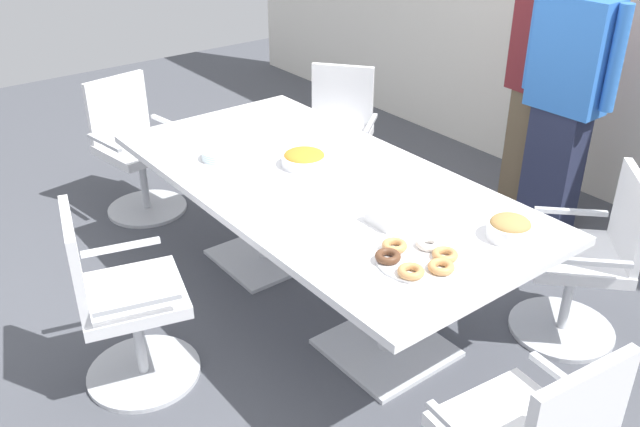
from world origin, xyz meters
name	(u,v)px	position (x,y,z in m)	size (l,w,h in m)	color
ground_plane	(320,300)	(0.00, 0.00, -0.01)	(10.00, 10.00, 0.01)	#4C4F56
conference_table	(320,201)	(0.00, 0.00, 0.63)	(2.40, 1.20, 0.75)	white
office_chair_0	(585,266)	(1.03, 0.88, 0.41)	(0.76, 0.76, 0.91)	silver
office_chair_1	(337,142)	(-0.98, 0.90, 0.41)	(0.76, 0.76, 0.91)	silver
office_chair_2	(136,154)	(-1.63, -0.31, 0.41)	(0.62, 0.62, 0.91)	silver
office_chair_3	(122,308)	(-0.05, -1.10, 0.41)	(0.67, 0.67, 0.91)	silver
person_standing_0	(544,79)	(0.07, 1.71, 0.96)	(0.61, 0.26, 1.83)	brown
person_standing_1	(566,96)	(0.28, 1.64, 0.93)	(0.61, 0.23, 1.77)	#232842
snack_bowl_chips_orange	(304,158)	(-0.19, 0.04, 0.79)	(0.24, 0.24, 0.08)	white
snack_bowl_cookies	(510,228)	(0.97, 0.29, 0.80)	(0.20, 0.20, 0.10)	white
donut_platter	(417,258)	(0.86, -0.16, 0.77)	(0.34, 0.33, 0.04)	white
plate_stack	(220,155)	(-0.53, -0.28, 0.77)	(0.19, 0.19, 0.05)	white
napkin_pile	(389,216)	(0.55, -0.03, 0.79)	(0.15, 0.15, 0.07)	white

